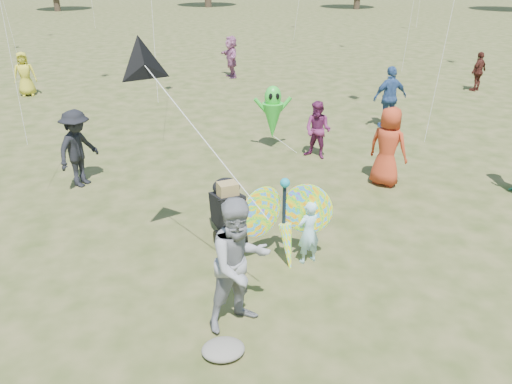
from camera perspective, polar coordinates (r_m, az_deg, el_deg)
ground at (r=7.76m, az=3.12°, el=-11.95°), size 160.00×160.00×0.00m
child_girl at (r=8.34m, az=6.03°, el=-4.62°), size 0.47×0.39×1.13m
adult_man at (r=6.75m, az=-1.88°, el=-8.25°), size 1.16×1.06×1.93m
grey_bag at (r=6.77m, az=-3.77°, el=-17.52°), size 0.57×0.46×0.18m
crowd_a at (r=11.54m, az=14.85°, el=5.02°), size 1.03×1.04×1.81m
crowd_b at (r=11.81m, az=-19.69°, el=4.70°), size 1.15×1.31×1.76m
crowd_c at (r=15.85m, az=15.05°, el=10.39°), size 1.16×0.63×1.87m
crowd_e at (r=12.94m, az=7.08°, el=7.03°), size 0.91×0.90×1.49m
crowd_g at (r=21.20m, az=-24.94°, el=12.13°), size 0.91×0.71×1.64m
crowd_h at (r=21.93m, az=24.08°, el=12.47°), size 0.96×0.76×1.52m
crowd_j at (r=22.62m, az=-2.85°, el=15.18°), size 0.82×1.73×1.79m
jogging_stroller at (r=9.12m, az=-3.25°, el=-1.47°), size 0.66×1.11×1.09m
butterfly_kite at (r=8.19m, az=3.39°, el=-3.45°), size 1.74×0.75×1.74m
delta_kite_rig at (r=7.49m, az=-12.57°, el=13.89°), size 1.99×1.96×2.18m
alien_kite at (r=13.40m, az=1.91°, el=8.84°), size 1.12×0.69×1.74m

